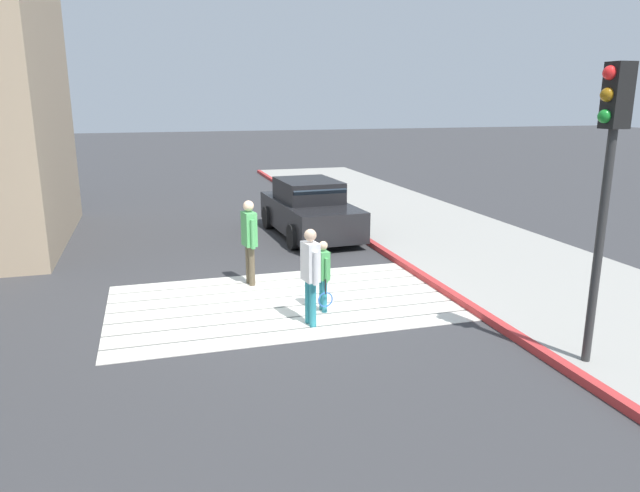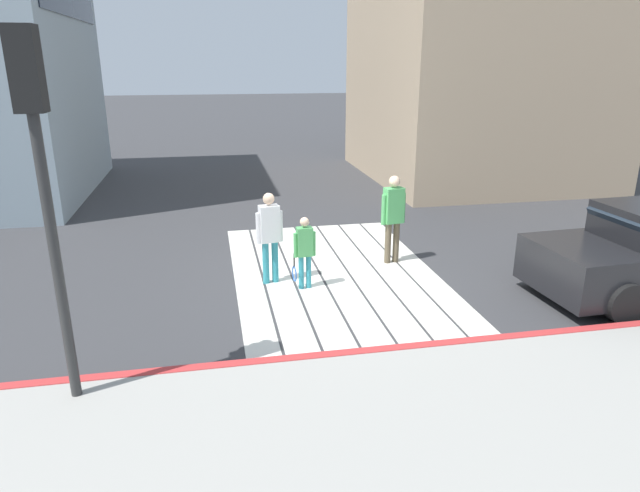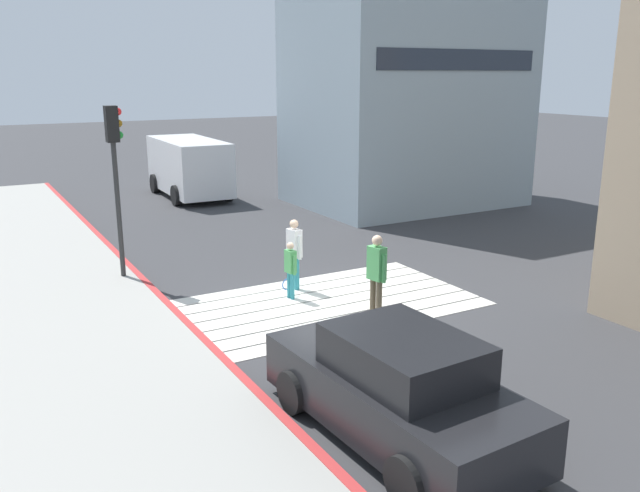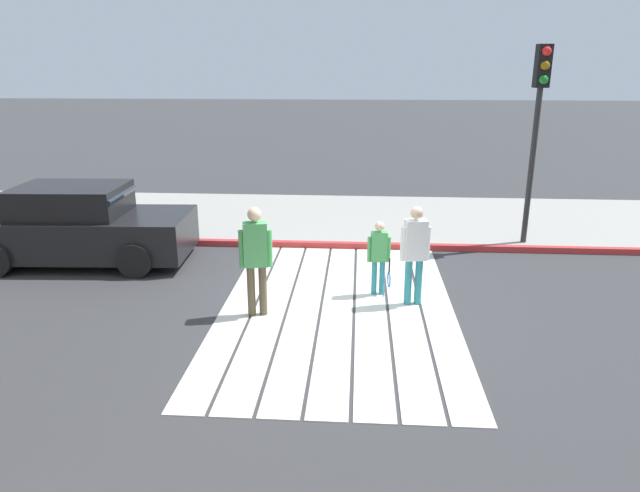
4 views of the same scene
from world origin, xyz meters
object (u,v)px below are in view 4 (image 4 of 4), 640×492
at_px(car_parked_near_curb, 80,227).
at_px(pedestrian_adult_lead, 256,254).
at_px(traffic_light_corner, 539,106).
at_px(pedestrian_adult_trailing, 415,249).
at_px(pedestrian_child_with_racket, 379,254).

bearing_deg(car_parked_near_curb, pedestrian_adult_lead, 59.32).
relative_size(car_parked_near_curb, traffic_light_corner, 1.03).
relative_size(pedestrian_adult_lead, pedestrian_adult_trailing, 1.05).
height_order(pedestrian_adult_lead, pedestrian_adult_trailing, pedestrian_adult_lead).
bearing_deg(pedestrian_adult_trailing, traffic_light_corner, 141.08).
bearing_deg(pedestrian_adult_trailing, car_parked_near_curb, -105.17).
bearing_deg(traffic_light_corner, pedestrian_adult_lead, -52.83).
height_order(traffic_light_corner, pedestrian_adult_trailing, traffic_light_corner).
xyz_separation_m(pedestrian_adult_lead, pedestrian_child_with_racket, (-1.00, 1.95, -0.29)).
bearing_deg(traffic_light_corner, pedestrian_child_with_racket, -47.84).
distance_m(pedestrian_adult_lead, pedestrian_child_with_racket, 2.21).
xyz_separation_m(traffic_light_corner, pedestrian_child_with_racket, (2.95, -3.26, -2.29)).
distance_m(traffic_light_corner, pedestrian_adult_lead, 6.84).
relative_size(pedestrian_adult_lead, pedestrian_child_with_racket, 1.35).
bearing_deg(pedestrian_child_with_racket, traffic_light_corner, 132.16).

